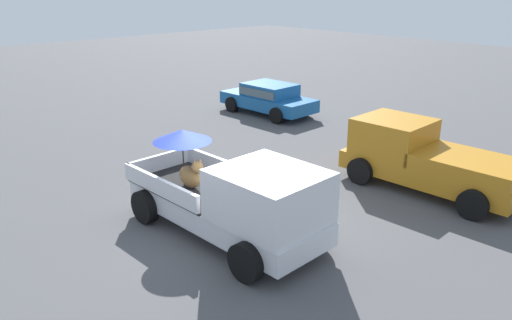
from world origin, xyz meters
name	(u,v)px	position (x,y,z in m)	size (l,w,h in m)	color
ground_plane	(225,233)	(0.00, 0.00, 0.00)	(80.00, 80.00, 0.00)	#4C4C4F
pickup_truck_main	(236,199)	(0.42, 0.00, 0.98)	(5.11, 2.38, 2.24)	black
pickup_truck_red	(424,158)	(1.66, 5.72, 0.87)	(4.87, 2.32, 1.80)	black
parked_sedan_near	(269,97)	(-7.15, 8.30, 0.74)	(4.36, 2.10, 1.33)	black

